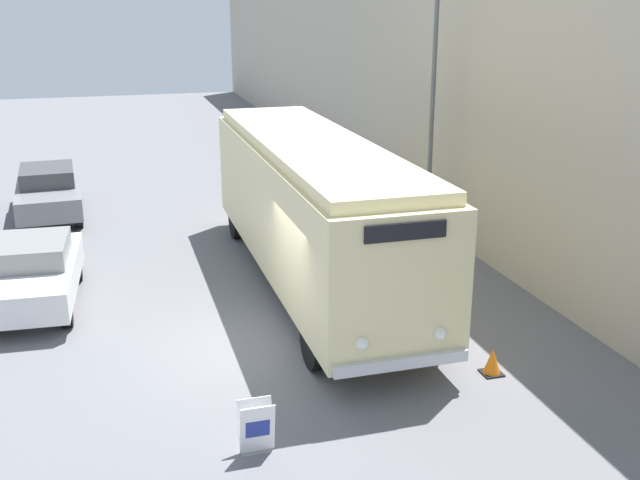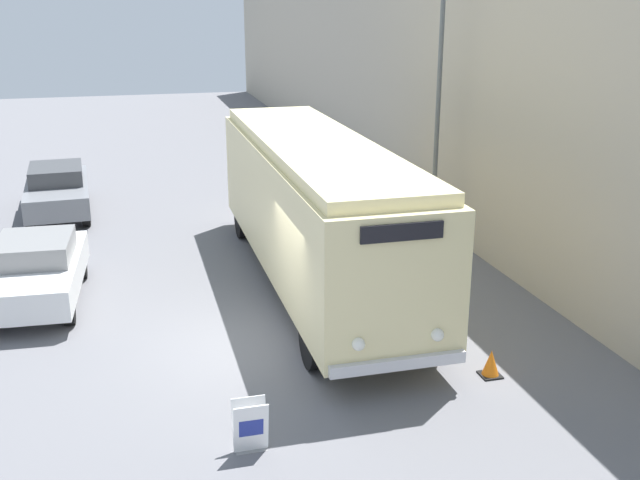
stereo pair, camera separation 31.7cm
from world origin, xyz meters
name	(u,v)px [view 1 (the left image)]	position (x,y,z in m)	size (l,w,h in m)	color
ground_plane	(258,346)	(0.00, 0.00, 0.00)	(80.00, 80.00, 0.00)	slate
building_wall_right	(393,97)	(6.58, 10.00, 3.25)	(0.30, 60.00, 6.51)	#B2A893
vintage_bus	(313,204)	(1.88, 2.83, 1.92)	(2.47, 10.86, 3.38)	black
sign_board	(257,428)	(-0.72, -3.43, 0.39)	(0.51, 0.31, 0.81)	gray
streetlamp	(434,64)	(5.69, 4.99, 4.74)	(0.36, 0.36, 7.48)	#595E60
parked_car_near	(32,272)	(-4.23, 3.34, 0.74)	(2.04, 4.18, 1.43)	black
parked_car_mid	(49,191)	(-4.25, 10.58, 0.77)	(2.02, 4.63, 1.48)	black
traffic_cone	(492,362)	(3.75, -2.25, 0.24)	(0.36, 0.36, 0.49)	black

